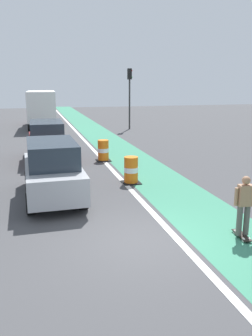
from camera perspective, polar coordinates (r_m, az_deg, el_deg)
The scene contains 10 objects.
ground_plane at distance 9.57m, azimuth 2.64°, elevation -11.41°, with size 100.00×100.00×0.00m, color #424244.
bike_lane_strip at distance 21.27m, azimuth -0.81°, elevation 2.65°, with size 2.50×80.00×0.01m, color #387F60.
lane_divider_stripe at distance 20.97m, azimuth -4.79°, elevation 2.44°, with size 0.20×80.00×0.01m, color silver.
skateboarder_on_lane at distance 9.87m, azimuth 18.26°, elevation -5.61°, with size 0.57×0.82×1.69m.
parked_suv_nearest at distance 12.82m, azimuth -11.59°, elevation -0.25°, with size 1.99×4.63×2.04m.
parked_suv_second at distance 19.18m, azimuth -12.44°, elevation 4.26°, with size 1.95×4.62×2.04m.
traffic_barrel_front at distance 14.54m, azimuth 0.81°, elevation -0.38°, with size 0.73×0.73×1.09m.
traffic_barrel_mid at distance 18.71m, azimuth -3.63°, elevation 2.75°, with size 0.73×0.73×1.09m.
delivery_truck_down_block at distance 33.25m, azimuth -13.23°, elevation 9.46°, with size 2.62×7.69×3.23m.
traffic_light_corner at distance 31.19m, azimuth 0.58°, elevation 12.60°, with size 0.41×0.32×5.10m.
Camera 1 is at (-2.62, -8.27, 4.04)m, focal length 38.38 mm.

